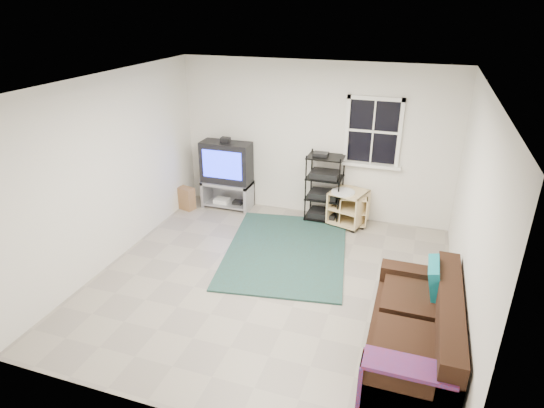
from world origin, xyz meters
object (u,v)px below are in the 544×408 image
(tv_unit, at_px, (227,169))
(side_table_right, at_px, (349,205))
(av_rack, at_px, (324,192))
(sofa, at_px, (416,334))
(side_table_left, at_px, (353,208))

(tv_unit, xyz_separation_m, side_table_right, (2.19, -0.02, -0.36))
(av_rack, relative_size, sofa, 0.62)
(tv_unit, distance_m, sofa, 4.50)
(side_table_right, xyz_separation_m, sofa, (1.20, -2.91, -0.04))
(side_table_left, xyz_separation_m, sofa, (1.13, -2.97, 0.03))
(tv_unit, xyz_separation_m, av_rack, (1.76, 0.01, -0.20))
(tv_unit, bearing_deg, av_rack, 0.31)
(av_rack, bearing_deg, tv_unit, -179.69)
(av_rack, height_order, sofa, av_rack)
(tv_unit, bearing_deg, sofa, -40.88)
(side_table_left, bearing_deg, av_rack, -176.87)
(av_rack, height_order, side_table_right, av_rack)
(side_table_right, bearing_deg, tv_unit, 179.54)
(tv_unit, height_order, side_table_left, tv_unit)
(av_rack, bearing_deg, sofa, -61.04)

